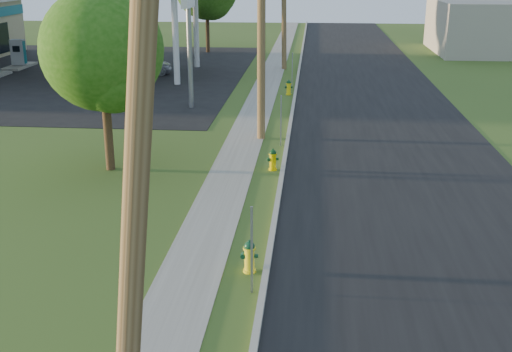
{
  "coord_description": "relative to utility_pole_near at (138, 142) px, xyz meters",
  "views": [
    {
      "loc": [
        1.45,
        -8.16,
        6.81
      ],
      "look_at": [
        0.0,
        8.0,
        1.4
      ],
      "focal_mm": 45.0,
      "sensor_mm": 36.0,
      "label": 1
    }
  ],
  "objects": [
    {
      "name": "sign_post_mid",
      "position": [
        0.85,
        17.0,
        -3.8
      ],
      "size": [
        0.05,
        0.04,
        2.0
      ],
      "primitive_type": "cube",
      "color": "gray",
      "rests_on": "ground"
    },
    {
      "name": "curb",
      "position": [
        1.1,
        11.0,
        -4.73
      ],
      "size": [
        0.15,
        120.0,
        0.15
      ],
      "primitive_type": "cube",
      "color": "#9C9A8E",
      "rests_on": "ground"
    },
    {
      "name": "fuel_pump_se",
      "position": [
        -8.9,
        35.0,
        -4.08
      ],
      "size": [
        1.2,
        3.2,
        1.9
      ],
      "color": "#9C9A8E",
      "rests_on": "ground"
    },
    {
      "name": "fuel_pump_ne",
      "position": [
        -8.9,
        31.0,
        -4.08
      ],
      "size": [
        1.2,
        3.2,
        1.9
      ],
      "color": "#9C9A8E",
      "rests_on": "ground"
    },
    {
      "name": "utility_pole_mid",
      "position": [
        -0.0,
        18.0,
        0.15
      ],
      "size": [
        1.4,
        0.32,
        9.8
      ],
      "color": "brown",
      "rests_on": "ground"
    },
    {
      "name": "sidewalk",
      "position": [
        -0.65,
        11.0,
        -4.79
      ],
      "size": [
        1.5,
        120.0,
        0.03
      ],
      "primitive_type": "cube",
      "color": "gray",
      "rests_on": "ground"
    },
    {
      "name": "tree_verge",
      "position": [
        -4.77,
        13.4,
        -0.86
      ],
      "size": [
        4.05,
        4.05,
        6.13
      ],
      "color": "#352315",
      "rests_on": "ground"
    },
    {
      "name": "hydrant_near",
      "position": [
        0.7,
        6.16,
        -4.41
      ],
      "size": [
        0.41,
        0.37,
        0.8
      ],
      "color": "yellow",
      "rests_on": "ground"
    },
    {
      "name": "utility_pole_near",
      "position": [
        0.0,
        0.0,
        0.0
      ],
      "size": [
        1.4,
        0.32,
        9.48
      ],
      "color": "brown",
      "rests_on": "ground"
    },
    {
      "name": "hydrant_mid",
      "position": [
        0.75,
        13.88,
        -4.43
      ],
      "size": [
        0.4,
        0.36,
        0.77
      ],
      "color": "#DFC200",
      "rests_on": "ground"
    },
    {
      "name": "sign_post_far",
      "position": [
        0.85,
        29.2,
        -3.8
      ],
      "size": [
        0.05,
        0.04,
        2.0
      ],
      "primitive_type": "cube",
      "color": "gray",
      "rests_on": "ground"
    },
    {
      "name": "car_silver",
      "position": [
        -8.94,
        32.65,
        -4.11
      ],
      "size": [
        4.35,
        2.83,
        1.38
      ],
      "primitive_type": "imported",
      "rotation": [
        0.0,
        0.0,
        1.89
      ],
      "color": "#AAADB2",
      "rests_on": "ground"
    },
    {
      "name": "road",
      "position": [
        5.1,
        11.0,
        -4.79
      ],
      "size": [
        8.0,
        120.0,
        0.02
      ],
      "primitive_type": "cube",
      "color": "black",
      "rests_on": "ground"
    },
    {
      "name": "forecourt",
      "position": [
        -15.4,
        33.0,
        -4.79
      ],
      "size": [
        26.0,
        28.0,
        0.02
      ],
      "primitive_type": "cube",
      "color": "black",
      "rests_on": "ground"
    },
    {
      "name": "sign_post_near",
      "position": [
        0.85,
        5.2,
        -3.8
      ],
      "size": [
        0.05,
        0.04,
        2.0
      ],
      "primitive_type": "cube",
      "color": "gray",
      "rests_on": "ground"
    },
    {
      "name": "fuel_pump_sw",
      "position": [
        -17.9,
        35.0,
        -4.08
      ],
      "size": [
        1.2,
        3.2,
        1.9
      ],
      "color": "#9C9A8E",
      "rests_on": "ground"
    },
    {
      "name": "hydrant_far",
      "position": [
        0.74,
        27.19,
        -4.4
      ],
      "size": [
        0.42,
        0.38,
        0.82
      ],
      "color": "yellow",
      "rests_on": "ground"
    }
  ]
}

